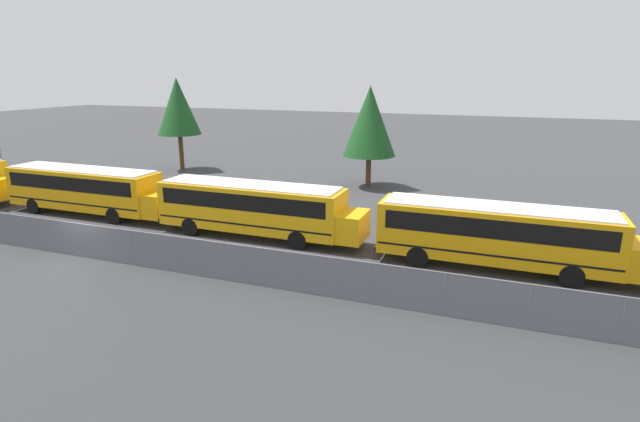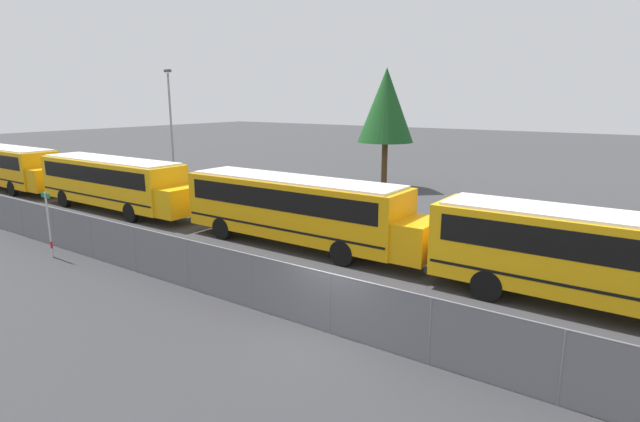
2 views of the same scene
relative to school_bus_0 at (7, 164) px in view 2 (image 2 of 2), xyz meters
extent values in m
plane|color=#38383A|center=(33.02, -5.79, -1.91)|extent=(200.00, 200.00, 0.00)
cube|color=#9EA0A5|center=(33.02, -5.79, -0.99)|extent=(91.69, 0.03, 1.83)
cube|color=slate|center=(33.02, -5.81, -0.99)|extent=(91.69, 0.01, 1.83)
cylinder|color=slate|center=(33.02, -5.79, -0.08)|extent=(91.69, 0.05, 0.05)
cylinder|color=slate|center=(14.68, -5.79, -0.99)|extent=(0.07, 0.07, 1.83)
cylinder|color=slate|center=(17.73, -5.79, -0.99)|extent=(0.07, 0.07, 1.83)
cylinder|color=slate|center=(20.79, -5.79, -0.99)|extent=(0.07, 0.07, 1.83)
cylinder|color=slate|center=(23.85, -5.79, -0.99)|extent=(0.07, 0.07, 1.83)
cylinder|color=slate|center=(26.90, -5.79, -0.99)|extent=(0.07, 0.07, 1.83)
cylinder|color=slate|center=(29.96, -5.79, -0.99)|extent=(0.07, 0.07, 1.83)
cylinder|color=slate|center=(33.02, -5.79, -0.99)|extent=(0.07, 0.07, 1.83)
cylinder|color=slate|center=(36.07, -5.79, -0.99)|extent=(0.07, 0.07, 1.83)
cylinder|color=slate|center=(39.13, -5.79, -0.99)|extent=(0.07, 0.07, 1.83)
cube|color=orange|center=(-0.27, 0.00, -0.10)|extent=(11.12, 2.54, 2.54)
cube|color=black|center=(-0.27, 0.00, 0.46)|extent=(10.23, 2.58, 0.91)
cube|color=black|center=(-0.27, 0.00, -0.81)|extent=(10.89, 2.57, 0.10)
cube|color=orange|center=(5.95, 0.00, -0.61)|extent=(1.33, 2.34, 1.52)
cube|color=silver|center=(-0.27, 0.00, 1.22)|extent=(10.56, 2.29, 0.10)
cylinder|color=black|center=(3.17, 1.15, -1.37)|extent=(1.07, 0.28, 1.07)
cylinder|color=black|center=(3.17, -1.15, -1.37)|extent=(1.07, 0.28, 1.07)
cylinder|color=black|center=(-3.72, 1.15, -1.37)|extent=(1.07, 0.28, 1.07)
cube|color=#EDA80F|center=(13.10, 0.17, -0.10)|extent=(11.12, 2.54, 2.54)
cube|color=black|center=(13.10, 0.17, 0.46)|extent=(10.23, 2.58, 0.91)
cube|color=black|center=(13.10, 0.17, -0.81)|extent=(10.89, 2.57, 0.10)
cube|color=#EDA80F|center=(19.32, 0.17, -0.61)|extent=(1.33, 2.34, 1.52)
cube|color=black|center=(7.49, 0.17, -1.22)|extent=(0.12, 2.54, 0.24)
cube|color=silver|center=(13.10, 0.17, 1.22)|extent=(10.56, 2.29, 0.10)
cylinder|color=black|center=(16.54, 1.32, -1.37)|extent=(1.07, 0.28, 1.07)
cylinder|color=black|center=(16.54, -0.98, -1.37)|extent=(1.07, 0.28, 1.07)
cylinder|color=black|center=(9.65, 1.32, -1.37)|extent=(1.07, 0.28, 1.07)
cylinder|color=black|center=(9.65, -0.98, -1.37)|extent=(1.07, 0.28, 1.07)
cube|color=orange|center=(26.63, 0.63, -0.10)|extent=(11.12, 2.54, 2.54)
cube|color=black|center=(26.63, 0.63, 0.46)|extent=(10.23, 2.58, 0.91)
cube|color=black|center=(26.63, 0.63, -0.81)|extent=(10.89, 2.57, 0.10)
cube|color=orange|center=(32.86, 0.63, -0.61)|extent=(1.33, 2.34, 1.52)
cube|color=black|center=(21.03, 0.63, -1.22)|extent=(0.12, 2.54, 0.24)
cube|color=silver|center=(26.63, 0.63, 1.22)|extent=(10.56, 2.29, 0.10)
cylinder|color=black|center=(30.08, 1.78, -1.37)|extent=(1.07, 0.28, 1.07)
cylinder|color=black|center=(30.08, -0.53, -1.37)|extent=(1.07, 0.28, 1.07)
cylinder|color=black|center=(23.19, 1.78, -1.37)|extent=(1.07, 0.28, 1.07)
cylinder|color=black|center=(23.19, -0.53, -1.37)|extent=(1.07, 0.28, 1.07)
cube|color=#EDA80F|center=(39.45, 0.39, -0.10)|extent=(11.12, 2.54, 2.54)
cube|color=black|center=(39.45, 0.39, 0.46)|extent=(10.23, 2.58, 0.91)
cube|color=black|center=(39.45, 0.39, -0.81)|extent=(10.89, 2.57, 0.10)
cube|color=black|center=(33.84, 0.39, -1.22)|extent=(0.12, 2.54, 0.24)
cube|color=silver|center=(39.45, 0.39, 1.22)|extent=(10.56, 2.29, 0.10)
cylinder|color=black|center=(36.00, 1.55, -1.37)|extent=(1.07, 0.28, 1.07)
cylinder|color=black|center=(36.00, -0.76, -1.37)|extent=(1.07, 0.28, 1.07)
cylinder|color=#B7B7BC|center=(19.25, -6.73, -0.48)|extent=(0.08, 0.08, 2.86)
cylinder|color=red|center=(19.25, -6.73, -1.36)|extent=(0.09, 0.09, 0.30)
cube|color=#147238|center=(19.25, -6.73, 0.80)|extent=(0.70, 0.02, 0.20)
cylinder|color=gray|center=(8.41, 8.62, 2.39)|extent=(0.16, 0.16, 8.59)
cube|color=#47474C|center=(8.41, 8.62, 6.83)|extent=(0.60, 0.24, 0.20)
cylinder|color=#51381E|center=(22.86, 16.73, -0.16)|extent=(0.44, 0.44, 3.49)
cone|color=#194C1E|center=(22.86, 16.73, 4.29)|extent=(4.17, 4.17, 5.42)
camera|label=1|loc=(53.15, -24.34, 7.42)|focal=28.00mm
camera|label=2|loc=(40.46, -16.92, 4.76)|focal=28.00mm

